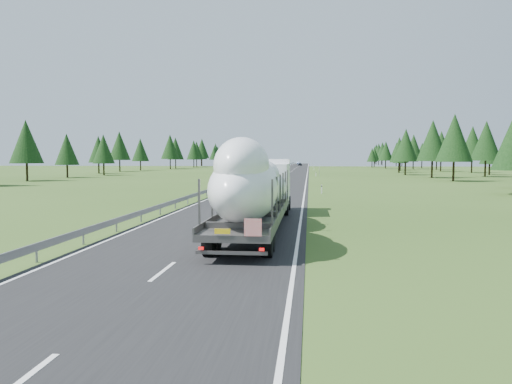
# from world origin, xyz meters

# --- Properties ---
(ground) EXTENTS (400.00, 400.00, 0.00)m
(ground) POSITION_xyz_m (0.00, 0.00, 0.00)
(ground) COLOR #2D4818
(ground) RESTS_ON ground
(road_surface) EXTENTS (10.00, 400.00, 0.02)m
(road_surface) POSITION_xyz_m (0.00, 100.00, 0.01)
(road_surface) COLOR black
(road_surface) RESTS_ON ground
(guardrail) EXTENTS (0.10, 400.00, 0.76)m
(guardrail) POSITION_xyz_m (-5.30, 99.94, 0.60)
(guardrail) COLOR slate
(guardrail) RESTS_ON ground
(marker_posts) EXTENTS (0.13, 350.08, 1.00)m
(marker_posts) POSITION_xyz_m (6.50, 155.00, 0.54)
(marker_posts) COLOR silver
(marker_posts) RESTS_ON ground
(highway_sign) EXTENTS (0.08, 0.90, 2.60)m
(highway_sign) POSITION_xyz_m (7.20, 80.00, 1.81)
(highway_sign) COLOR slate
(highway_sign) RESTS_ON ground
(tree_line_right) EXTENTS (26.68, 326.77, 12.42)m
(tree_line_right) POSITION_xyz_m (39.94, 109.78, 7.00)
(tree_line_right) COLOR black
(tree_line_right) RESTS_ON ground
(tree_line_left) EXTENTS (15.35, 326.41, 12.50)m
(tree_line_left) POSITION_xyz_m (-43.58, 125.40, 7.07)
(tree_line_left) COLOR black
(tree_line_left) RESTS_ON ground
(boat_truck) EXTENTS (3.04, 21.08, 4.91)m
(boat_truck) POSITION_xyz_m (2.27, 1.31, 2.49)
(boat_truck) COLOR white
(boat_truck) RESTS_ON ground
(distant_van) EXTENTS (2.72, 5.65, 1.55)m
(distant_van) POSITION_xyz_m (-1.52, 97.45, 0.78)
(distant_van) COLOR silver
(distant_van) RESTS_ON ground
(distant_car_dark) EXTENTS (2.10, 4.57, 1.52)m
(distant_car_dark) POSITION_xyz_m (0.59, 211.60, 0.76)
(distant_car_dark) COLOR black
(distant_car_dark) RESTS_ON ground
(distant_car_blue) EXTENTS (1.98, 4.82, 1.55)m
(distant_car_blue) POSITION_xyz_m (-1.14, 257.01, 0.78)
(distant_car_blue) COLOR navy
(distant_car_blue) RESTS_ON ground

